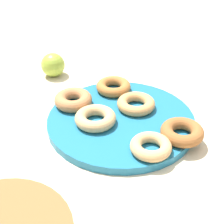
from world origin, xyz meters
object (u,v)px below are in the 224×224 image
Objects in this scene: donut_5 at (182,132)px; donut_4 at (113,87)px; donut_plate at (121,121)px; apple at (53,65)px; donut_2 at (136,104)px; donut_0 at (73,100)px; donut_1 at (95,118)px; donut_3 at (151,146)px.

donut_4 is at bearing -11.44° from donut_5.
apple is at bearing -9.61° from donut_plate.
apple reaches higher than donut_2.
donut_0 is at bearing 16.56° from donut_plate.
donut_2 reaches higher than donut_plate.
apple is (0.43, -0.02, 0.00)m from donut_5.
donut_1 is (-0.09, 0.02, -0.00)m from donut_0.
donut_5 is (-0.26, -0.07, -0.00)m from donut_0.
donut_5 reaches higher than donut_2.
donut_5 is at bearing 177.42° from apple.
donut_0 is 0.98× the size of donut_1.
donut_1 is at bearing 26.47° from donut_5.
apple reaches higher than donut_0.
donut_1 is 0.28m from apple.
donut_1 is at bearing 1.97° from donut_3.
donut_4 is 0.23m from donut_5.
donut_0 is 0.99× the size of donut_5.
donut_5 is (-0.02, -0.08, 0.00)m from donut_3.
donut_3 reaches higher than donut_plate.
donut_4 is at bearing -63.80° from donut_1.
donut_3 is (-0.12, 0.10, -0.00)m from donut_2.
donut_plate is at bearing -118.11° from donut_1.
apple is at bearing -25.71° from donut_0.
donut_1 is 0.19m from donut_5.
donut_1 is 1.05× the size of donut_4.
apple is (0.29, -0.05, 0.02)m from donut_plate.
donut_1 is at bearing 158.95° from apple.
donut_0 is 0.20m from apple.
donut_5 is 0.43m from apple.
donut_0 is at bearing 14.31° from donut_5.
donut_plate is at bearing 12.35° from donut_5.
donut_5 is (-0.17, -0.08, 0.00)m from donut_1.
donut_0 reaches higher than donut_3.
donut_5 is (-0.23, 0.05, 0.00)m from donut_4.
donut_3 is 0.24m from donut_4.
donut_2 is 1.08× the size of donut_3.
apple is (0.18, -0.08, 0.00)m from donut_0.
donut_4 is at bearing -30.75° from donut_3.
apple is at bearing 0.59° from donut_2.
donut_5 is (-0.14, 0.02, 0.00)m from donut_2.
donut_plate is 4.03× the size of donut_3.
donut_1 is at bearing 116.20° from donut_4.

